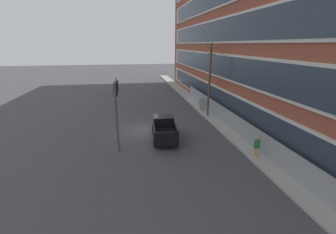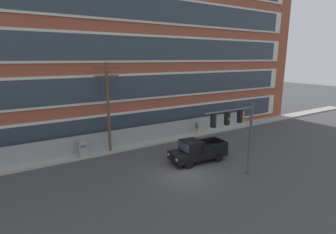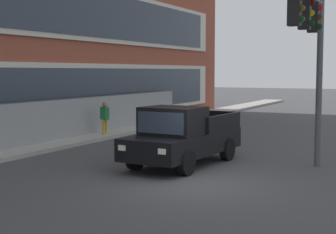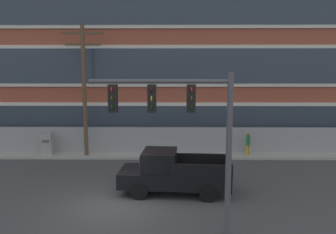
# 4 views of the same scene
# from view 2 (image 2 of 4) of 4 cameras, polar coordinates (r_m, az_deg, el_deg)

# --- Properties ---
(ground_plane) EXTENTS (160.00, 160.00, 0.00)m
(ground_plane) POSITION_cam_2_polar(r_m,az_deg,el_deg) (21.03, 3.42, -12.28)
(ground_plane) COLOR #424244
(sidewalk_building_side) EXTENTS (80.00, 1.94, 0.16)m
(sidewalk_building_side) POSITION_cam_2_polar(r_m,az_deg,el_deg) (27.58, -6.54, -5.98)
(sidewalk_building_side) COLOR #9E9B93
(sidewalk_building_side) RESTS_ON ground
(brick_mill_building) EXTENTS (55.19, 11.01, 19.68)m
(brick_mill_building) POSITION_cam_2_polar(r_m,az_deg,el_deg) (31.15, -15.82, 14.03)
(brick_mill_building) COLOR brown
(brick_mill_building) RESTS_ON ground
(chain_link_fence) EXTENTS (30.12, 0.06, 1.92)m
(chain_link_fence) POSITION_cam_2_polar(r_m,az_deg,el_deg) (28.06, -4.78, -3.69)
(chain_link_fence) COLOR gray
(chain_link_fence) RESTS_ON ground
(traffic_signal_mast) EXTENTS (4.66, 0.43, 5.60)m
(traffic_signal_mast) POSITION_cam_2_polar(r_m,az_deg,el_deg) (19.60, 14.81, -1.93)
(traffic_signal_mast) COLOR #4C4C51
(traffic_signal_mast) RESTS_ON ground
(pickup_truck_black) EXTENTS (5.24, 2.38, 2.00)m
(pickup_truck_black) POSITION_cam_2_polar(r_m,az_deg,el_deg) (23.14, 6.33, -7.42)
(pickup_truck_black) COLOR black
(pickup_truck_black) RESTS_ON ground
(utility_pole_near_corner) EXTENTS (2.64, 0.26, 8.49)m
(utility_pole_near_corner) POSITION_cam_2_polar(r_m,az_deg,el_deg) (24.88, -12.94, 2.80)
(utility_pole_near_corner) COLOR brown
(utility_pole_near_corner) RESTS_ON ground
(electrical_cabinet) EXTENTS (0.68, 0.55, 1.61)m
(electrical_cabinet) POSITION_cam_2_polar(r_m,az_deg,el_deg) (25.15, -18.06, -6.66)
(electrical_cabinet) COLOR #939993
(electrical_cabinet) RESTS_ON ground
(pedestrian_near_cabinet) EXTENTS (0.35, 0.45, 1.69)m
(pedestrian_near_cabinet) POSITION_cam_2_polar(r_m,az_deg,el_deg) (30.82, 6.28, -2.23)
(pedestrian_near_cabinet) COLOR #B7932D
(pedestrian_near_cabinet) RESTS_ON ground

